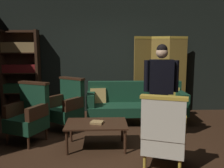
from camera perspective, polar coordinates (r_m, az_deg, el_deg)
ground_plane at (r=4.27m, az=0.46°, el=-14.35°), size 10.00×10.00×0.00m
back_wall at (r=6.39m, az=-0.62°, el=6.23°), size 7.20×0.10×2.80m
folding_screen at (r=6.32m, az=10.82°, el=2.28°), size 1.31×0.24×1.90m
bookshelf at (r=6.45m, az=-20.02°, el=2.93°), size 0.90×0.32×2.05m
velvet_couch at (r=5.57m, az=5.40°, el=-4.03°), size 2.12×0.78×0.88m
coffee_table at (r=4.18m, az=-3.59°, el=-9.44°), size 1.00×0.64×0.42m
armchair_gilt_accent at (r=3.56m, az=11.74°, el=-10.91°), size 0.74×0.74×1.04m
armchair_wing_left at (r=4.65m, az=-18.37°, el=-6.51°), size 0.77×0.77×1.04m
armchair_wing_right at (r=5.11m, az=-10.22°, el=-4.83°), size 0.81×0.81×1.04m
standing_figure at (r=4.38m, az=11.07°, el=0.03°), size 0.59×0.26×1.70m
book_tan_leather at (r=4.14m, az=-3.43°, el=-8.70°), size 0.23×0.21×0.03m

